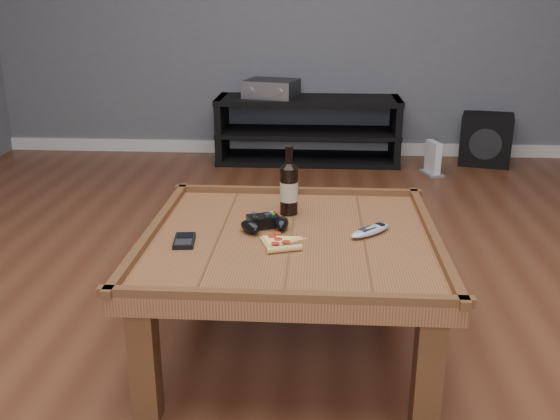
# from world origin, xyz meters

# --- Properties ---
(ground) EXTENTS (6.00, 6.00, 0.00)m
(ground) POSITION_xyz_m (0.00, 0.00, 0.00)
(ground) COLOR #4F2716
(ground) RESTS_ON ground
(baseboard) EXTENTS (5.00, 0.02, 0.10)m
(baseboard) POSITION_xyz_m (0.00, 2.99, 0.05)
(baseboard) COLOR silver
(baseboard) RESTS_ON ground
(coffee_table) EXTENTS (1.03, 1.03, 0.48)m
(coffee_table) POSITION_xyz_m (0.00, 0.00, 0.39)
(coffee_table) COLOR brown
(coffee_table) RESTS_ON ground
(media_console) EXTENTS (1.40, 0.45, 0.50)m
(media_console) POSITION_xyz_m (0.00, 2.75, 0.25)
(media_console) COLOR black
(media_console) RESTS_ON ground
(beer_bottle) EXTENTS (0.07, 0.07, 0.26)m
(beer_bottle) POSITION_xyz_m (-0.02, 0.23, 0.56)
(beer_bottle) COLOR black
(beer_bottle) RESTS_ON coffee_table
(game_controller) EXTENTS (0.18, 0.16, 0.05)m
(game_controller) POSITION_xyz_m (-0.10, 0.05, 0.47)
(game_controller) COLOR black
(game_controller) RESTS_ON coffee_table
(pizza_slice) EXTENTS (0.19, 0.24, 0.02)m
(pizza_slice) POSITION_xyz_m (-0.04, -0.08, 0.46)
(pizza_slice) COLOR #DEB061
(pizza_slice) RESTS_ON coffee_table
(smartphone) EXTENTS (0.08, 0.13, 0.02)m
(smartphone) POSITION_xyz_m (-0.36, -0.09, 0.46)
(smartphone) COLOR black
(smartphone) RESTS_ON coffee_table
(remote_control) EXTENTS (0.17, 0.17, 0.03)m
(remote_control) POSITION_xyz_m (0.27, 0.03, 0.46)
(remote_control) COLOR #9EA2AB
(remote_control) RESTS_ON coffee_table
(av_receiver) EXTENTS (0.44, 0.40, 0.13)m
(av_receiver) POSITION_xyz_m (-0.28, 2.75, 0.57)
(av_receiver) COLOR black
(av_receiver) RESTS_ON media_console
(subwoofer) EXTENTS (0.46, 0.46, 0.37)m
(subwoofer) POSITION_xyz_m (1.37, 2.80, 0.19)
(subwoofer) COLOR black
(subwoofer) RESTS_ON ground
(game_console) EXTENTS (0.16, 0.22, 0.24)m
(game_console) POSITION_xyz_m (0.91, 2.43, 0.11)
(game_console) COLOR slate
(game_console) RESTS_ON ground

